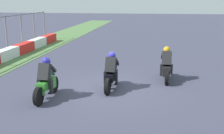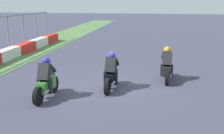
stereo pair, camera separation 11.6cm
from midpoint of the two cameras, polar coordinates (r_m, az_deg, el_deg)
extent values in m
plane|color=#3B3C4F|center=(11.45, -0.66, -4.34)|extent=(120.00, 120.00, 0.00)
cube|color=silver|center=(17.93, -20.84, 2.41)|extent=(2.22, 0.60, 0.64)
cube|color=red|center=(19.90, -17.67, 3.70)|extent=(2.22, 0.60, 0.64)
cube|color=silver|center=(21.93, -15.07, 4.74)|extent=(2.22, 0.60, 0.64)
cube|color=red|center=(24.00, -12.91, 5.60)|extent=(2.22, 0.60, 0.64)
cylinder|color=slate|center=(20.02, -20.78, 6.15)|extent=(0.10, 0.10, 2.46)
cylinder|color=slate|center=(21.93, -18.00, 6.95)|extent=(0.10, 0.10, 2.46)
cylinder|color=slate|center=(23.89, -15.66, 7.61)|extent=(0.10, 0.10, 2.46)
cylinder|color=slate|center=(25.89, -13.68, 8.15)|extent=(0.10, 0.10, 2.46)
cylinder|color=black|center=(13.39, 10.49, -0.49)|extent=(0.64, 0.15, 0.64)
cylinder|color=black|center=(12.03, 10.76, -2.11)|extent=(0.64, 0.15, 0.64)
cube|color=black|center=(12.66, 10.65, -0.47)|extent=(1.10, 0.34, 0.40)
ellipsoid|color=black|center=(12.69, 10.69, 0.95)|extent=(0.48, 0.31, 0.24)
cube|color=red|center=(12.17, 10.76, -0.96)|extent=(0.06, 0.16, 0.08)
cylinder|color=#A5A5AD|center=(12.37, 11.44, -1.47)|extent=(0.42, 0.11, 0.10)
cube|color=black|center=(12.45, 10.78, 1.74)|extent=(0.49, 0.41, 0.66)
sphere|color=gold|center=(12.60, 10.80, 3.46)|extent=(0.30, 0.30, 0.30)
cube|color=slate|center=(13.07, 10.62, 1.51)|extent=(0.16, 0.26, 0.23)
cube|color=black|center=(12.54, 9.76, -0.57)|extent=(0.18, 0.14, 0.52)
cube|color=black|center=(12.56, 11.59, -0.63)|extent=(0.18, 0.14, 0.52)
cube|color=black|center=(12.81, 9.90, 2.20)|extent=(0.39, 0.11, 0.31)
cube|color=black|center=(12.83, 11.51, 2.15)|extent=(0.39, 0.11, 0.31)
cylinder|color=black|center=(11.93, 0.28, -1.99)|extent=(0.65, 0.17, 0.64)
cylinder|color=black|center=(10.62, -1.22, -3.98)|extent=(0.65, 0.17, 0.64)
cube|color=black|center=(11.23, -0.43, -2.05)|extent=(1.12, 0.38, 0.40)
ellipsoid|color=black|center=(11.24, -0.32, -0.44)|extent=(0.49, 0.32, 0.24)
cube|color=red|center=(10.74, -1.00, -2.67)|extent=(0.07, 0.16, 0.08)
cylinder|color=#A5A5AD|center=(10.90, 0.01, -3.24)|extent=(0.42, 0.12, 0.10)
cube|color=black|center=(11.00, -0.54, 0.42)|extent=(0.50, 0.42, 0.66)
sphere|color=#2B2AAA|center=(11.14, -0.30, 2.38)|extent=(0.32, 0.32, 0.30)
cube|color=slate|center=(11.61, 0.09, 0.22)|extent=(0.17, 0.27, 0.23)
cube|color=black|center=(11.16, -1.56, -2.16)|extent=(0.19, 0.15, 0.52)
cube|color=black|center=(11.07, 0.45, -2.27)|extent=(0.19, 0.15, 0.52)
cube|color=black|center=(11.40, -1.02, 0.99)|extent=(0.39, 0.12, 0.31)
cube|color=black|center=(11.32, 0.76, 0.91)|extent=(0.39, 0.12, 0.31)
cylinder|color=black|center=(11.12, -12.00, -3.47)|extent=(0.64, 0.15, 0.64)
cylinder|color=black|center=(9.91, -15.01, -5.79)|extent=(0.64, 0.15, 0.64)
cube|color=#32842B|center=(10.46, -13.47, -3.63)|extent=(1.11, 0.34, 0.40)
ellipsoid|color=#32842B|center=(10.46, -13.35, -1.90)|extent=(0.49, 0.31, 0.24)
cube|color=red|center=(10.01, -14.63, -4.36)|extent=(0.06, 0.16, 0.08)
cylinder|color=#A5A5AD|center=(10.13, -13.38, -4.96)|extent=(0.42, 0.11, 0.10)
cube|color=black|center=(10.23, -13.85, -1.00)|extent=(0.49, 0.41, 0.66)
sphere|color=#2B2AAA|center=(10.35, -13.47, 1.12)|extent=(0.31, 0.31, 0.30)
cube|color=#4E6966|center=(10.81, -12.53, -1.14)|extent=(0.16, 0.26, 0.23)
cube|color=black|center=(10.43, -14.74, -3.74)|extent=(0.18, 0.14, 0.52)
cube|color=black|center=(10.27, -12.71, -3.89)|extent=(0.18, 0.14, 0.52)
cube|color=black|center=(10.63, -13.93, -0.34)|extent=(0.39, 0.11, 0.31)
cube|color=black|center=(10.49, -12.13, -0.43)|extent=(0.39, 0.11, 0.31)
camera|label=1|loc=(0.06, -90.30, -0.07)|focal=45.08mm
camera|label=2|loc=(0.06, 89.70, 0.07)|focal=45.08mm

